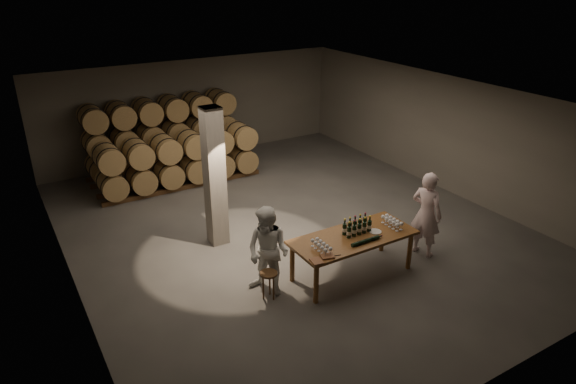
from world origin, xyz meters
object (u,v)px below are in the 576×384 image
bottle_cluster (357,227)px  plate (375,232)px  stool (269,277)px  notebook_near (327,256)px  person_man (426,214)px  person_woman (268,252)px  tasting_table (353,241)px

bottle_cluster → plate: bearing=-24.9°
plate → stool: 2.41m
notebook_near → person_man: (2.80, 0.26, 0.05)m
stool → bottle_cluster: bearing=-2.6°
notebook_near → person_woman: bearing=155.3°
person_man → person_woman: person_man is taller
bottle_cluster → notebook_near: bottle_cluster is taller
notebook_near → person_man: person_man is taller
stool → person_man: 3.80m
plate → stool: plate is taller
bottle_cluster → person_man: bearing=-6.4°
plate → stool: bearing=173.9°
person_man → person_woman: (-3.66, 0.46, -0.06)m
tasting_table → bottle_cluster: size_ratio=4.26×
person_man → tasting_table: bearing=69.8°
person_woman → plate: bearing=49.1°
tasting_table → bottle_cluster: bearing=26.9°
notebook_near → stool: 1.19m
notebook_near → person_man: size_ratio=0.13×
bottle_cluster → person_man: 1.75m
tasting_table → plate: size_ratio=10.25×
person_man → person_woman: bearing=66.4°
bottle_cluster → plate: (0.35, -0.16, -0.12)m
plate → notebook_near: size_ratio=1.04×
tasting_table → notebook_near: (-0.92, -0.39, 0.12)m
tasting_table → person_man: person_man is taller
tasting_table → stool: 1.91m
person_man → stool: bearing=69.3°
notebook_near → bottle_cluster: bearing=39.0°
tasting_table → plate: (0.49, -0.09, 0.11)m
stool → person_man: size_ratio=0.29×
bottle_cluster → notebook_near: 1.16m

